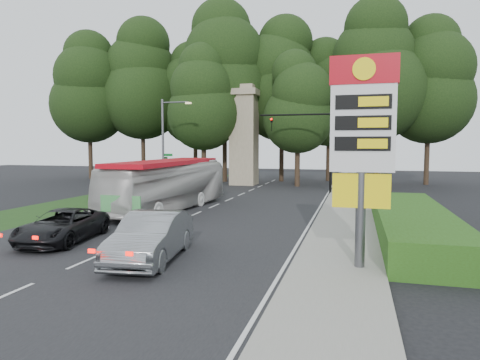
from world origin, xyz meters
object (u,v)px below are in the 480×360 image
(monument, at_px, (244,135))
(gas_station_pylon, at_px, (362,133))
(sedan_silver, at_px, (151,237))
(traffic_signal_mast, at_px, (315,138))
(suv_charcoal, at_px, (63,226))
(streetlight_signs, at_px, (165,141))
(transit_bus, at_px, (167,185))

(monument, bearing_deg, gas_station_pylon, -68.20)
(sedan_silver, bearing_deg, monument, 90.29)
(traffic_signal_mast, height_order, monument, monument)
(monument, height_order, sedan_silver, monument)
(gas_station_pylon, xyz_separation_m, sedan_silver, (-7.06, -0.70, -3.61))
(gas_station_pylon, bearing_deg, sedan_silver, -174.33)
(monument, relative_size, suv_charcoal, 2.06)
(gas_station_pylon, bearing_deg, streetlight_signs, 128.96)
(sedan_silver, bearing_deg, transit_bus, 104.25)
(traffic_signal_mast, distance_m, transit_bus, 14.60)
(transit_bus, height_order, suv_charcoal, transit_bus)
(traffic_signal_mast, distance_m, sedan_silver, 23.30)
(sedan_silver, bearing_deg, gas_station_pylon, -2.25)
(monument, distance_m, sedan_silver, 29.32)
(gas_station_pylon, distance_m, suv_charcoal, 12.61)
(traffic_signal_mast, bearing_deg, sedan_silver, -98.86)
(gas_station_pylon, height_order, traffic_signal_mast, traffic_signal_mast)
(transit_bus, height_order, sedan_silver, transit_bus)
(traffic_signal_mast, height_order, sedan_silver, traffic_signal_mast)
(traffic_signal_mast, relative_size, sedan_silver, 1.41)
(streetlight_signs, relative_size, sedan_silver, 1.56)
(monument, relative_size, transit_bus, 0.90)
(streetlight_signs, bearing_deg, suv_charcoal, -77.61)
(streetlight_signs, relative_size, suv_charcoal, 1.64)
(transit_bus, bearing_deg, sedan_silver, -61.05)
(gas_station_pylon, height_order, streetlight_signs, streetlight_signs)
(gas_station_pylon, height_order, sedan_silver, gas_station_pylon)
(transit_bus, relative_size, sedan_silver, 2.18)
(streetlight_signs, height_order, suv_charcoal, streetlight_signs)
(gas_station_pylon, bearing_deg, transit_bus, 138.47)
(streetlight_signs, relative_size, monument, 0.80)
(suv_charcoal, bearing_deg, gas_station_pylon, -12.28)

